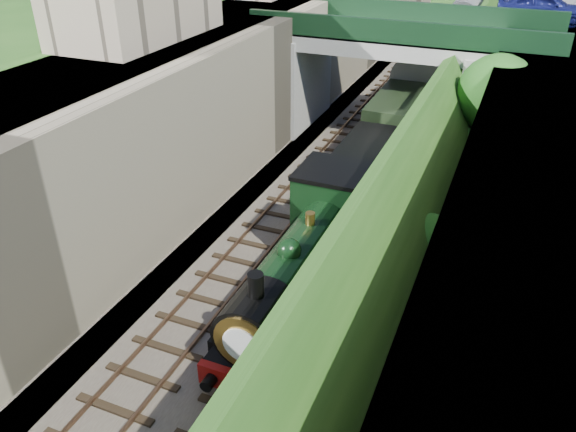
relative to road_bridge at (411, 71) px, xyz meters
The scene contains 14 objects.
trackbed 5.72m from the road_bridge, 103.28° to the right, with size 10.00×90.00×0.20m, color #473F38.
retaining_wall 7.61m from the road_bridge, 148.17° to the right, with size 1.00×90.00×7.00m, color #756B56.
street_plateau_left 10.73m from the road_bridge, 158.09° to the right, with size 6.00×90.00×7.00m, color #262628.
street_plateau_right 9.49m from the road_bridge, 25.06° to the right, with size 8.00×90.00×6.25m, color #262628.
embankment_slope 7.97m from the road_bridge, 60.20° to the right, with size 4.49×90.00×6.36m.
track_left 6.27m from the road_bridge, 126.35° to the right, with size 2.50×90.00×0.20m.
track_right 5.54m from the road_bridge, 86.34° to the right, with size 2.50×90.00×0.20m.
road_bridge is the anchor object (origin of this frame).
tree 6.96m from the road_bridge, 44.28° to the right, with size 3.60×3.80×6.60m.
car_blue 8.44m from the road_bridge, 38.48° to the left, with size 2.03×5.06×1.72m, color navy.
locomotive 16.91m from the road_bridge, 89.13° to the right, with size 3.10×10.23×3.83m.
tender 9.72m from the road_bridge, 88.44° to the right, with size 2.70×6.00×3.05m.
coach_front 3.80m from the road_bridge, 85.43° to the left, with size 2.90×18.00×3.70m.
coach_middle 22.10m from the road_bridge, 89.33° to the left, with size 2.90×18.00×3.70m.
Camera 1 is at (6.59, -7.41, 12.64)m, focal length 35.00 mm.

